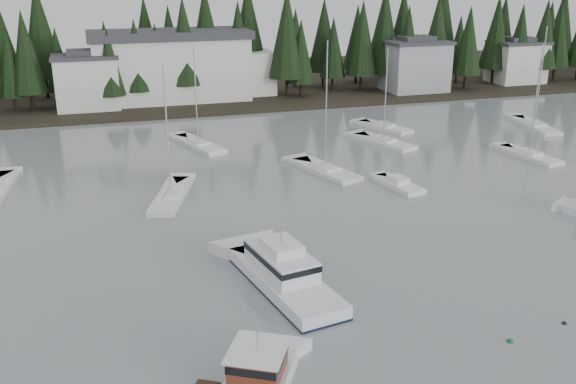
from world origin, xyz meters
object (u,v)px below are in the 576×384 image
Objects in this scene: cabin_cruiser_center at (284,277)px; sailboat_7 at (384,128)px; house_east_a at (415,65)px; house_east_b at (517,61)px; sailboat_8 at (198,146)px; sailboat_5 at (325,171)px; harbor_inn at (184,66)px; sailboat_1 at (171,197)px; sailboat_9 at (534,127)px; runabout_1 at (398,185)px; sailboat_4 at (529,156)px; house_west at (87,81)px; sailboat_3 at (383,143)px.

cabin_cruiser_center is 47.43m from sailboat_7.
house_east_b is (22.00, 2.00, -0.50)m from house_east_a.
house_east_a is 48.22m from sailboat_8.
sailboat_5 is 18.29m from sailboat_8.
harbor_inn reaches higher than house_east_a.
sailboat_1 reaches higher than house_east_a.
sailboat_9 is (51.33, 14.14, 0.00)m from sailboat_1.
sailboat_7 is 25.60m from sailboat_8.
sailboat_7 is (31.16, 19.29, -0.01)m from sailboat_1.
sailboat_1 is at bearing 4.01° from cabin_cruiser_center.
sailboat_5 is at bearing -128.48° from house_east_a.
sailboat_7 is 1.71× the size of runabout_1.
sailboat_9 is 2.12× the size of runabout_1.
sailboat_9 reaches higher than sailboat_1.
house_east_b is 0.71× the size of sailboat_4.
runabout_1 is at bearing 97.98° from sailboat_4.
house_west is 0.78× the size of sailboat_3.
sailboat_4 is (36.17, 22.08, -0.66)m from cabin_cruiser_center.
house_east_a is at bearing -15.61° from sailboat_4.
cabin_cruiser_center is at bearing -124.25° from house_east_a.
sailboat_7 is (14.38, 15.91, -0.02)m from sailboat_5.
sailboat_7 reaches higher than house_east_b.
house_east_a reaches higher than house_west.
sailboat_8 is at bearing -10.76° from cabin_cruiser_center.
sailboat_9 is (10.13, 12.36, -0.01)m from sailboat_4.
house_east_b is 90.71m from cabin_cruiser_center.
sailboat_4 is at bearing -84.60° from runabout_1.
sailboat_4 is at bearing -110.69° from sailboat_5.
house_east_a is at bearing 18.56° from sailboat_9.
sailboat_4 is at bearing -40.45° from house_west.
house_east_a is 0.79× the size of sailboat_4.
sailboat_9 is at bearing -121.21° from house_east_b.
sailboat_8 is 45.89m from sailboat_9.
sailboat_5 reaches higher than sailboat_8.
sailboat_7 reaches higher than cabin_cruiser_center.
sailboat_1 is 53.25m from sailboat_9.
sailboat_9 is at bearing -46.35° from sailboat_4.
sailboat_1 reaches higher than cabin_cruiser_center.
sailboat_3 is 7.84m from sailboat_7.
harbor_inn is at bearing 12.52° from house_west.
house_east_b is 0.67× the size of sailboat_5.
house_west is 0.68× the size of sailboat_9.
cabin_cruiser_center is 1.06× the size of sailboat_7.
house_east_a is 40.64m from sailboat_4.
sailboat_8 reaches higher than runabout_1.
sailboat_3 reaches higher than house_east_a.
sailboat_8 is (0.56, 38.15, -0.68)m from cabin_cruiser_center.
cabin_cruiser_center is (-64.20, -63.98, -3.66)m from house_east_b.
house_east_a is 0.76× the size of sailboat_9.
sailboat_8 is 26.83m from runabout_1.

